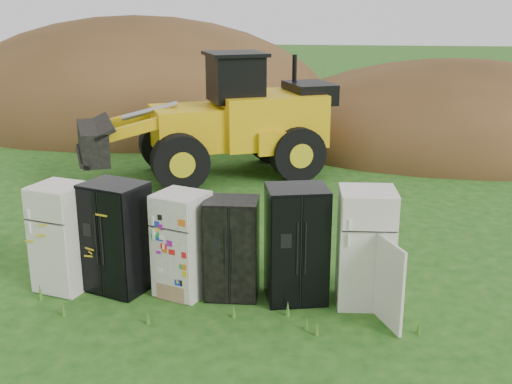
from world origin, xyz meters
TOP-DOWN VIEW (x-y plane):
  - ground at (0.00, 0.00)m, footprint 120.00×120.00m
  - fridge_leftmost at (-2.50, -0.02)m, footprint 0.96×0.94m
  - fridge_black_side at (-1.60, 0.02)m, footprint 1.16×1.04m
  - fridge_sticker at (-0.51, -0.01)m, footprint 0.96×0.93m
  - fridge_dark_mid at (0.29, -0.01)m, footprint 0.85×0.70m
  - fridge_black_right at (1.32, -0.00)m, footprint 1.08×0.96m
  - fridge_open_door at (2.39, -0.02)m, footprint 0.89×0.83m
  - wheel_loader at (-1.47, 7.12)m, footprint 7.33×5.28m
  - dirt_mound_right at (5.99, 12.32)m, footprint 13.16×9.65m
  - dirt_mound_left at (-5.79, 15.37)m, footprint 15.95×11.96m

SIDE VIEW (x-z plane):
  - ground at x=0.00m, z-range 0.00..0.00m
  - dirt_mound_right at x=5.99m, z-range -2.76..2.76m
  - dirt_mound_left at x=-5.79m, z-range -4.03..4.03m
  - fridge_dark_mid at x=0.29m, z-range 0.00..1.63m
  - fridge_sticker at x=-0.51m, z-range 0.00..1.70m
  - fridge_leftmost at x=-2.50m, z-range 0.00..1.78m
  - fridge_black_side at x=-1.60m, z-range 0.00..1.82m
  - fridge_black_right at x=1.32m, z-range 0.00..1.86m
  - fridge_open_door at x=2.39m, z-range 0.00..1.86m
  - wheel_loader at x=-1.47m, z-range 0.00..3.29m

